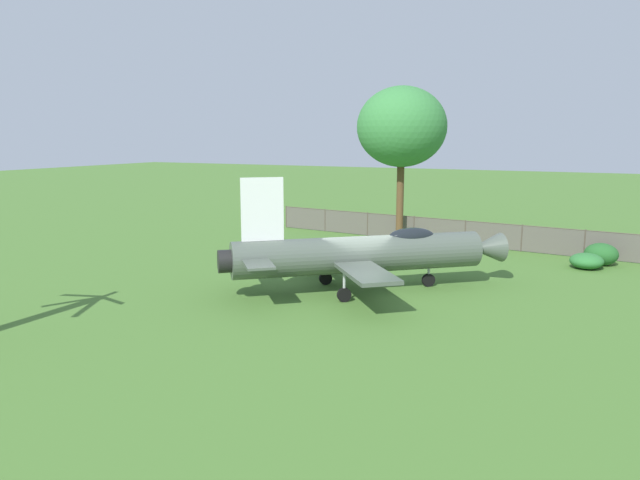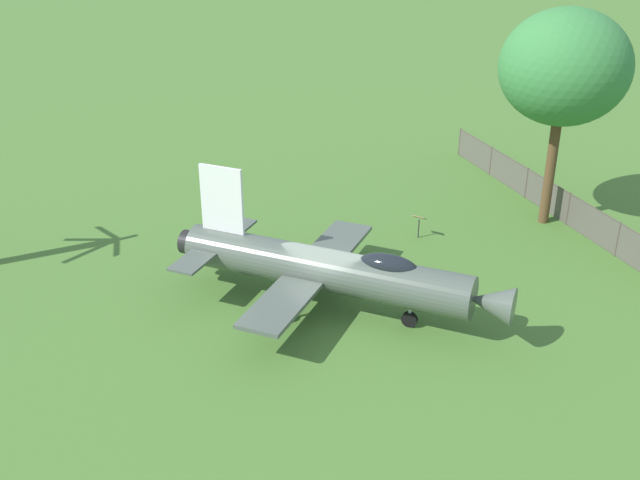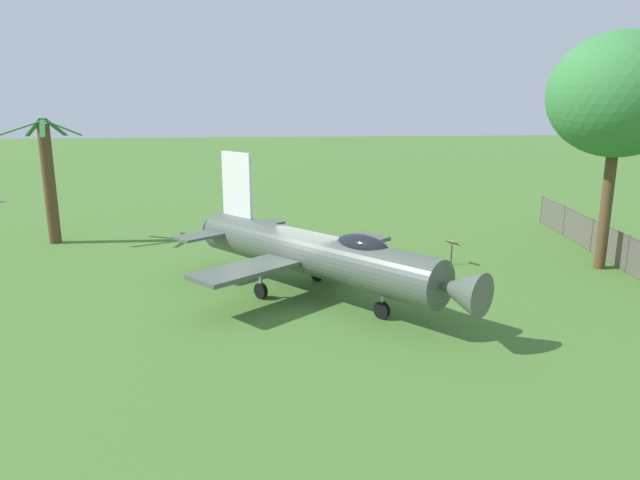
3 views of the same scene
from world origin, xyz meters
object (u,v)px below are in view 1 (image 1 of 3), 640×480
display_jet (367,253)px  shrub_by_tree (587,261)px  shade_tree (402,127)px  info_plaque (344,242)px  shrub_near_fence (601,254)px

display_jet → shrub_by_tree: 12.79m
display_jet → shade_tree: 14.27m
shade_tree → shrub_by_tree: size_ratio=5.71×
shrub_by_tree → shade_tree: bearing=72.9°
shrub_by_tree → info_plaque: bearing=102.6°
display_jet → shrub_by_tree: size_ratio=6.58×
shade_tree → info_plaque: (-6.36, 1.19, -6.56)m
shrub_near_fence → info_plaque: size_ratio=1.52×
shade_tree → info_plaque: shade_tree is taller
info_plaque → shade_tree: bearing=-10.6°
display_jet → shrub_near_fence: size_ratio=6.66×
display_jet → info_plaque: 7.59m
shade_tree → info_plaque: bearing=169.4°
display_jet → shrub_near_fence: 14.14m
shrub_near_fence → display_jet: bearing=138.3°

